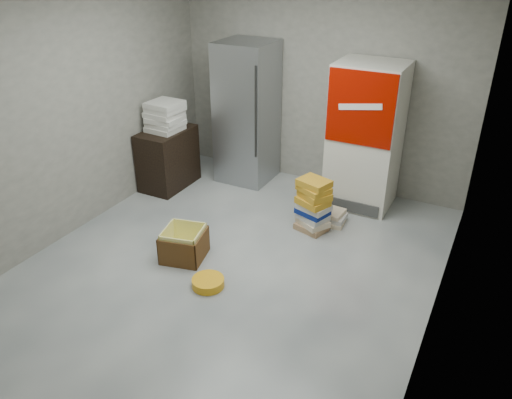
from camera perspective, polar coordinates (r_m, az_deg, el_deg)
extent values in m
plane|color=beige|center=(5.21, -3.48, -8.18)|extent=(5.00, 5.00, 0.00)
cube|color=gray|center=(6.69, 7.47, 13.19)|extent=(4.00, 0.04, 2.80)
cube|color=gray|center=(5.79, -21.40, 9.24)|extent=(0.04, 5.00, 2.80)
cube|color=gray|center=(3.96, 21.65, 0.98)|extent=(0.04, 5.00, 2.80)
cube|color=#AAADB2|center=(6.85, -1.04, 9.83)|extent=(0.70, 0.70, 1.90)
cylinder|color=#333333|center=(6.36, -0.05, 9.83)|extent=(0.02, 0.02, 1.19)
cube|color=silver|center=(6.29, 12.40, 7.04)|extent=(0.80, 0.70, 1.80)
cube|color=#930B00|center=(5.81, 11.82, 10.11)|extent=(0.78, 0.02, 0.85)
cube|color=white|center=(5.79, 11.81, 10.33)|extent=(0.50, 0.01, 0.14)
cube|color=#3F3F3F|center=(6.29, 10.74, -0.79)|extent=(0.70, 0.02, 0.15)
cube|color=black|center=(6.90, -10.02, 4.66)|extent=(0.50, 0.80, 0.80)
cube|color=silver|center=(6.74, -10.36, 8.03)|extent=(0.42, 0.42, 0.06)
cube|color=silver|center=(6.72, -10.28, 8.57)|extent=(0.42, 0.42, 0.06)
cube|color=silver|center=(6.70, -10.35, 9.08)|extent=(0.42, 0.42, 0.06)
cube|color=silver|center=(6.69, -10.47, 9.62)|extent=(0.42, 0.42, 0.06)
cube|color=silver|center=(6.66, -10.35, 10.16)|extent=(0.43, 0.43, 0.06)
cube|color=silver|center=(6.64, -10.41, 10.67)|extent=(0.42, 0.42, 0.06)
cube|color=#A07A56|center=(5.91, 6.35, -3.13)|extent=(0.40, 0.35, 0.07)
cube|color=beige|center=(5.88, 6.52, -2.55)|extent=(0.43, 0.41, 0.07)
cube|color=beige|center=(5.86, 6.45, -1.88)|extent=(0.42, 0.38, 0.07)
cube|color=navy|center=(5.81, 6.49, -1.36)|extent=(0.41, 0.36, 0.06)
cube|color=beige|center=(5.78, 6.64, -0.82)|extent=(0.41, 0.36, 0.07)
cube|color=gold|center=(5.73, 6.51, -0.21)|extent=(0.42, 0.38, 0.08)
cube|color=gold|center=(5.71, 6.71, 0.55)|extent=(0.43, 0.41, 0.08)
cube|color=gold|center=(5.68, 6.63, 1.22)|extent=(0.42, 0.39, 0.06)
cube|color=gold|center=(5.66, 6.67, 1.89)|extent=(0.40, 0.36, 0.08)
cube|color=beige|center=(6.08, 8.40, -2.44)|extent=(0.38, 0.31, 0.05)
cube|color=beige|center=(6.08, 8.53, -1.90)|extent=(0.35, 0.28, 0.06)
cube|color=beige|center=(6.06, 8.32, -1.37)|extent=(0.37, 0.30, 0.05)
cube|color=yellow|center=(5.47, -8.12, -6.46)|extent=(0.48, 0.48, 0.01)
cube|color=brown|center=(5.55, -7.43, -4.05)|extent=(0.42, 0.11, 0.30)
cube|color=brown|center=(5.23, -9.07, -6.36)|extent=(0.42, 0.11, 0.30)
cube|color=brown|center=(5.46, -10.25, -4.85)|extent=(0.11, 0.42, 0.30)
cube|color=brown|center=(5.32, -6.14, -5.50)|extent=(0.11, 0.42, 0.30)
cube|color=yellow|center=(5.52, -7.51, -3.97)|extent=(0.38, 0.10, 0.35)
cube|color=yellow|center=(5.23, -9.01, -6.06)|extent=(0.38, 0.10, 0.35)
cube|color=yellow|center=(5.44, -10.09, -4.69)|extent=(0.10, 0.38, 0.35)
cube|color=yellow|center=(5.31, -6.34, -5.28)|extent=(0.10, 0.38, 0.35)
cylinder|color=#F7AA17|center=(5.00, -5.50, -9.42)|extent=(0.35, 0.35, 0.09)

